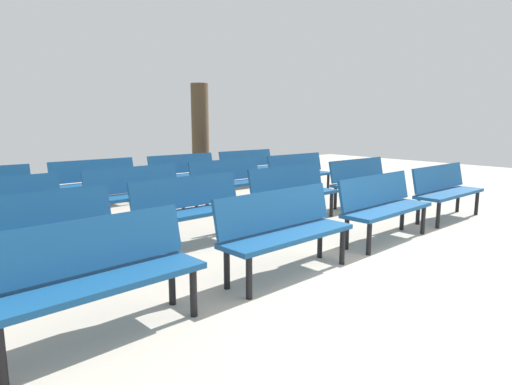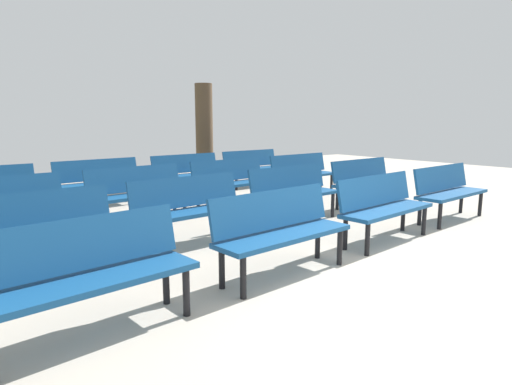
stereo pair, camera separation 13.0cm
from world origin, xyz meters
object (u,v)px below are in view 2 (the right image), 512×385
bench_r0_c3 (448,189)px  bench_r2_c0 (0,206)px  bench_r1_c1 (191,206)px  bench_r2_c1 (138,190)px  bench_r1_c0 (37,229)px  bench_r2_c3 (302,172)px  bench_r0_c0 (88,270)px  bench_r1_c3 (365,179)px  bench_r3_c2 (188,172)px  bench_r0_c2 (383,204)px  bench_r3_c3 (253,166)px  bench_r0_c1 (280,227)px  tree_1 (204,135)px  bench_r3_c1 (100,179)px  bench_r1_c2 (293,190)px  bench_r2_c2 (232,180)px

bench_r0_c3 → bench_r2_c0: bearing=151.8°
bench_r1_c1 → bench_r2_c1: (-0.02, 1.62, 0.00)m
bench_r1_c0 → bench_r2_c3: same height
bench_r0_c0 → bench_r2_c1: 3.73m
bench_r0_c0 → bench_r1_c3: bearing=13.8°
bench_r2_c3 → bench_r3_c2: (-1.95, 1.52, 0.00)m
bench_r0_c3 → bench_r2_c3: bearing=91.0°
bench_r2_c0 → bench_r2_c1: 1.92m
bench_r0_c0 → bench_r2_c1: size_ratio=1.00×
bench_r0_c2 → bench_r0_c3: 1.90m
bench_r1_c1 → bench_r2_c1: bearing=88.4°
bench_r2_c3 → bench_r3_c3: size_ratio=1.00×
bench_r0_c1 → bench_r3_c3: (3.57, 5.01, 0.00)m
bench_r0_c0 → tree_1: bearing=47.8°
bench_r1_c1 → bench_r3_c3: same height
bench_r2_c1 → bench_r2_c3: same height
bench_r1_c0 → bench_r3_c3: same height
tree_1 → bench_r1_c3: bearing=-78.1°
bench_r2_c3 → bench_r3_c1: 4.14m
bench_r0_c2 → bench_r2_c0: 5.01m
bench_r0_c0 → bench_r2_c1: (1.80, 3.26, 0.00)m
bench_r2_c0 → bench_r3_c2: same height
bench_r2_c0 → bench_r3_c2: size_ratio=1.00×
bench_r0_c0 → bench_r3_c1: (1.75, 4.92, 0.00)m
bench_r1_c3 → bench_r2_c0: size_ratio=0.99×
bench_r1_c1 → bench_r1_c2: bearing=0.8°
bench_r2_c3 → bench_r0_c2: bearing=-119.7°
bench_r1_c0 → bench_r1_c1: same height
bench_r2_c2 → bench_r3_c2: 1.63m
bench_r0_c1 → bench_r2_c1: bearing=90.1°
bench_r2_c2 → bench_r0_c3: bearing=-58.2°
bench_r3_c2 → bench_r3_c3: same height
bench_r0_c2 → bench_r1_c1: bearing=140.5°
bench_r0_c3 → bench_r3_c2: 5.15m
bench_r2_c3 → tree_1: (-0.84, 2.64, 0.74)m
bench_r0_c2 → bench_r3_c1: 5.21m
bench_r0_c2 → bench_r2_c1: (-2.08, 3.10, 0.00)m
bench_r2_c1 → bench_r3_c1: bearing=88.0°
bench_r0_c0 → bench_r2_c2: size_ratio=1.01×
bench_r2_c0 → tree_1: tree_1 is taller
bench_r1_c0 → bench_r1_c2: (3.78, 0.19, 0.00)m
bench_r0_c1 → bench_r1_c1: same height
bench_r2_c0 → bench_r3_c1: 2.55m
bench_r1_c0 → bench_r2_c1: 2.49m
bench_r1_c1 → bench_r0_c2: bearing=-38.3°
bench_r2_c0 → bench_r2_c3: (5.74, 0.26, 0.00)m
bench_r2_c1 → bench_r3_c2: 2.53m
bench_r1_c0 → bench_r0_c2: bearing=-22.8°
bench_r0_c3 → bench_r1_c1: size_ratio=1.00×
bench_r0_c2 → bench_r3_c1: size_ratio=1.00×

